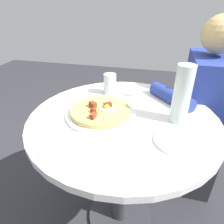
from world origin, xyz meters
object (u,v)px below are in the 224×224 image
knife (66,153)px  water_glass (110,84)px  fork (68,146)px  water_bottle (182,95)px  salt_shaker (134,91)px  pizza_plate (101,114)px  person_seated (198,124)px  breakfast_pizza (101,111)px  dining_table (122,146)px  bread_plate (176,141)px  pepper_shaker (161,92)px

knife → water_glass: size_ratio=1.61×
fork → water_bottle: water_bottle is taller
water_glass → salt_shaker: 0.14m
pizza_plate → fork: bearing=168.8°
pizza_plate → person_seated: bearing=-51.4°
pizza_plate → breakfast_pizza: breakfast_pizza is taller
knife → dining_table: bearing=-128.6°
bread_plate → pepper_shaker: size_ratio=3.03×
breakfast_pizza → person_seated: bearing=-51.4°
person_seated → knife: (-0.68, 0.55, 0.23)m
bread_plate → knife: bearing=113.4°
water_glass → pepper_shaker: size_ratio=2.04×
bread_plate → knife: bread_plate is taller
water_glass → salt_shaker: bearing=-92.5°
breakfast_pizza → water_bottle: bearing=-83.6°
dining_table → bread_plate: 0.32m
pizza_plate → pepper_shaker: bearing=-43.9°
fork → water_bottle: size_ratio=0.73×
dining_table → bread_plate: bread_plate is taller
person_seated → water_glass: 0.62m
knife → water_glass: (0.52, -0.02, 0.05)m
salt_shaker → water_bottle: bearing=-132.1°
knife → pepper_shaker: pepper_shaker is taller
person_seated → pepper_shaker: bearing=118.9°
breakfast_pizza → salt_shaker: (0.24, -0.11, 0.01)m
bread_plate → water_bottle: (0.16, -0.01, 0.12)m
dining_table → person_seated: bearing=-46.5°
water_bottle → pepper_shaker: bearing=19.1°
water_bottle → water_glass: bearing=59.8°
pizza_plate → water_bottle: size_ratio=1.26×
dining_table → fork: (-0.26, 0.15, 0.18)m
fork → pizza_plate: bearing=-114.7°
pizza_plate → water_bottle: 0.36m
fork → pepper_shaker: 0.59m
water_glass → salt_shaker: (-0.01, -0.13, -0.03)m
breakfast_pizza → knife: (-0.28, 0.04, -0.02)m
person_seated → fork: size_ratio=6.31×
pizza_plate → salt_shaker: 0.26m
dining_table → person_seated: (0.39, -0.41, -0.05)m
knife → water_bottle: (0.32, -0.38, 0.12)m
knife → water_glass: bearing=-105.7°
knife → salt_shaker: (0.52, -0.15, 0.02)m
pepper_shaker → water_bottle: bearing=-160.9°
pizza_plate → pepper_shaker: pepper_shaker is taller
water_glass → water_bottle: size_ratio=0.45×
dining_table → pepper_shaker: (0.25, -0.16, 0.20)m
pizza_plate → breakfast_pizza: bearing=-119.7°
fork → knife: size_ratio=1.00×
pizza_plate → pepper_shaker: 0.37m
dining_table → person_seated: size_ratio=0.75×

